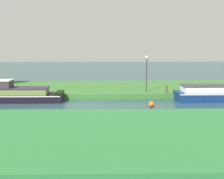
{
  "coord_description": "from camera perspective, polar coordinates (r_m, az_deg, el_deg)",
  "views": [
    {
      "loc": [
        1.65,
        -23.35,
        4.34
      ],
      "look_at": [
        2.29,
        1.2,
        0.9
      ],
      "focal_mm": 51.07,
      "sensor_mm": 36.0,
      "label": 1
    }
  ],
  "objects": [
    {
      "name": "mooring_post_near",
      "position": [
        26.47,
        9.74,
        0.01
      ],
      "size": [
        0.13,
        0.13,
        0.65
      ],
      "primitive_type": "cylinder",
      "color": "#4C3623",
      "rests_on": "riverbank_far"
    },
    {
      "name": "riverbank_near",
      "position": [
        15.03,
        -7.81,
        -8.09
      ],
      "size": [
        72.0,
        10.0,
        0.4
      ],
      "primitive_type": "cube",
      "color": "#2A6F36",
      "rests_on": "ground_plane"
    },
    {
      "name": "black_narrowboat",
      "position": [
        25.78,
        -16.95,
        -0.89
      ],
      "size": [
        7.57,
        2.2,
        1.68
      ],
      "color": "black",
      "rests_on": "ground_plane"
    },
    {
      "name": "channel_buoy",
      "position": [
        22.54,
        7.07,
        -2.64
      ],
      "size": [
        0.42,
        0.42,
        0.42
      ],
      "primitive_type": "sphere",
      "color": "#E55919",
      "rests_on": "ground_plane"
    },
    {
      "name": "riverbank_far",
      "position": [
        30.68,
        -4.56,
        0.19
      ],
      "size": [
        72.0,
        10.0,
        0.4
      ],
      "primitive_type": "cube",
      "color": "#36692D",
      "rests_on": "ground_plane"
    },
    {
      "name": "ground_plane",
      "position": [
        23.81,
        -5.44,
        -2.57
      ],
      "size": [
        120.0,
        120.0,
        0.0
      ],
      "primitive_type": "plane",
      "color": "#254348"
    },
    {
      "name": "navy_barge",
      "position": [
        26.17,
        16.86,
        -0.73
      ],
      "size": [
        5.13,
        2.33,
        1.22
      ],
      "color": "navy",
      "rests_on": "ground_plane"
    },
    {
      "name": "lamp_post",
      "position": [
        27.07,
        6.2,
        3.61
      ],
      "size": [
        0.24,
        0.24,
        3.04
      ],
      "color": "#333338",
      "rests_on": "riverbank_far"
    }
  ]
}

